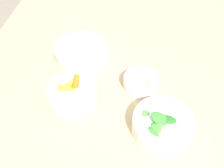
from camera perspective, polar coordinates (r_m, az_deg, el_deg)
ground_plane at (r=1.42m, az=1.79°, el=-20.15°), size 10.00×10.00×0.00m
dining_table at (r=0.83m, az=2.85°, el=-2.46°), size 1.21×1.08×0.77m
bowl_carrots at (r=0.67m, az=-10.36°, el=-2.46°), size 0.15×0.15×0.07m
bowl_greens at (r=0.62m, az=12.98°, el=-10.15°), size 0.17×0.17×0.07m
bowl_beans_hotdog at (r=0.82m, az=-7.83°, el=8.36°), size 0.20×0.20×0.05m
bowl_cookies at (r=0.71m, az=7.56°, el=0.75°), size 0.11×0.11×0.04m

